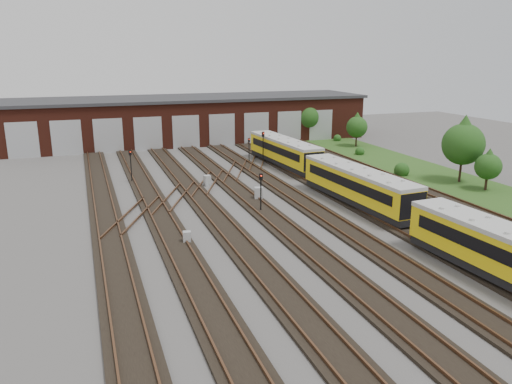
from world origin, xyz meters
name	(u,v)px	position (x,y,z in m)	size (l,w,h in m)	color
ground	(307,225)	(0.00, 0.00, 0.00)	(120.00, 120.00, 0.00)	#494644
track_network	(302,221)	(-0.17, 0.59, 0.11)	(30.40, 70.00, 0.33)	black
maintenance_shed	(191,119)	(-0.01, 39.97, 3.20)	(51.00, 12.50, 6.35)	#501E14
grass_verge	(432,175)	(19.00, 10.00, 0.03)	(8.00, 55.00, 0.05)	#254717
metro_train	(358,185)	(6.00, 3.10, 1.77)	(3.32, 45.71, 2.81)	black
signal_mast_0	(131,162)	(-10.93, 17.22, 2.06)	(0.28, 0.26, 3.25)	black
signal_mast_1	(261,187)	(-2.16, 4.18, 2.03)	(0.28, 0.26, 3.16)	black
signal_mast_2	(249,147)	(2.91, 22.15, 1.87)	(0.25, 0.23, 2.93)	black
signal_mast_3	(263,143)	(4.39, 21.47, 2.34)	(0.31, 0.29, 3.68)	black
relay_cabinet_0	(187,238)	(-9.21, -0.80, 0.44)	(0.52, 0.44, 0.87)	#A9ACAE
relay_cabinet_1	(207,181)	(-4.21, 13.63, 0.51)	(0.62, 0.51, 1.03)	#A9ACAE
relay_cabinet_2	(259,194)	(-1.21, 7.36, 0.57)	(0.69, 0.57, 1.14)	#A9ACAE
relay_cabinet_3	(312,168)	(7.62, 15.12, 0.53)	(0.63, 0.53, 1.05)	#A9ACAE
relay_cabinet_4	(352,191)	(7.05, 5.69, 0.49)	(0.59, 0.49, 0.98)	#A9ACAE
tree_0	(307,114)	(16.23, 35.00, 3.79)	(3.56, 3.56, 5.89)	#311D16
tree_1	(357,124)	(20.18, 27.46, 3.04)	(2.86, 2.86, 4.74)	#311D16
tree_2	(464,139)	(19.65, 6.69, 4.29)	(4.03, 4.03, 6.67)	#311D16
tree_3	(489,163)	(19.79, 3.38, 2.55)	(2.40, 2.40, 3.98)	#311D16
bush_0	(402,168)	(16.00, 11.06, 0.79)	(1.57, 1.57, 1.57)	#194413
bush_1	(360,150)	(17.64, 22.18, 0.59)	(1.17, 1.17, 1.17)	#194413
bush_2	(337,137)	(19.97, 32.38, 0.56)	(1.13, 1.13, 1.13)	#194413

